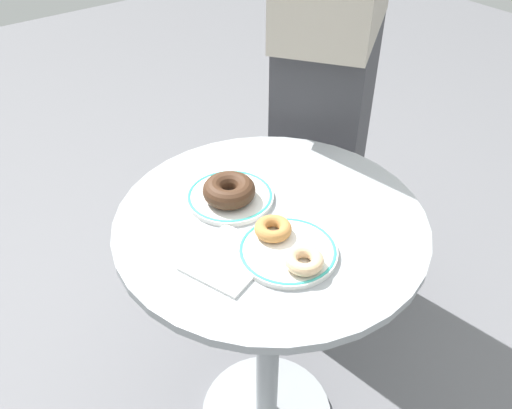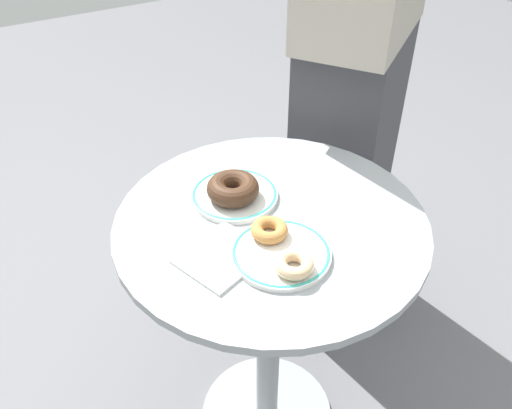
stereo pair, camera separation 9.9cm
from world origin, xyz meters
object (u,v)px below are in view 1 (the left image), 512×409
plate_left (230,196)px  donut_chocolate (229,190)px  cafe_table (269,304)px  plate_right (288,251)px  person_figure (329,66)px  donut_glazed (304,260)px  paper_napkin (229,259)px  donut_old_fashioned (273,229)px

plate_left → donut_chocolate: (0.01, -0.01, 0.03)m
cafe_table → plate_right: 0.27m
plate_left → donut_chocolate: bearing=-40.4°
cafe_table → person_figure: bearing=125.2°
donut_chocolate → person_figure: size_ratio=0.06×
donut_chocolate → donut_glazed: (0.23, -0.01, -0.01)m
plate_right → paper_napkin: (-0.05, -0.09, -0.00)m
donut_glazed → donut_old_fashioned: size_ratio=1.00×
donut_old_fashioned → paper_napkin: 0.10m
donut_glazed → paper_napkin: 0.13m
donut_chocolate → donut_glazed: bearing=-1.7°
cafe_table → donut_chocolate: donut_chocolate is taller
donut_chocolate → paper_napkin: bearing=-35.0°
plate_left → donut_old_fashioned: bearing=-2.1°
plate_right → donut_chocolate: 0.18m
donut_old_fashioned → person_figure: bearing=127.2°
donut_glazed → paper_napkin: (-0.10, -0.09, -0.02)m
cafe_table → plate_right: size_ratio=3.97×
plate_left → paper_napkin: bearing=-35.4°
cafe_table → person_figure: size_ratio=0.43×
cafe_table → person_figure: person_figure is taller
plate_left → plate_right: size_ratio=0.99×
donut_old_fashioned → cafe_table: bearing=145.2°
donut_chocolate → donut_old_fashioned: bearing=1.1°
cafe_table → person_figure: (-0.31, 0.43, 0.33)m
plate_left → person_figure: size_ratio=0.11×
donut_glazed → person_figure: person_figure is taller
donut_glazed → person_figure: (-0.45, 0.47, 0.07)m
plate_left → donut_chocolate: 0.03m
donut_chocolate → paper_napkin: 0.17m
plate_left → person_figure: (-0.21, 0.46, 0.08)m
plate_left → person_figure: bearing=114.5°
cafe_table → paper_napkin: (0.05, -0.13, 0.25)m
plate_left → donut_old_fashioned: 0.14m
donut_glazed → plate_left: bearing=176.5°
cafe_table → donut_chocolate: 0.29m
plate_left → donut_glazed: size_ratio=2.56×
donut_chocolate → person_figure: (-0.22, 0.47, 0.06)m
cafe_table → plate_left: plate_left is taller
paper_napkin → cafe_table: bearing=109.9°
donut_old_fashioned → person_figure: size_ratio=0.04×
donut_glazed → person_figure: size_ratio=0.04×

